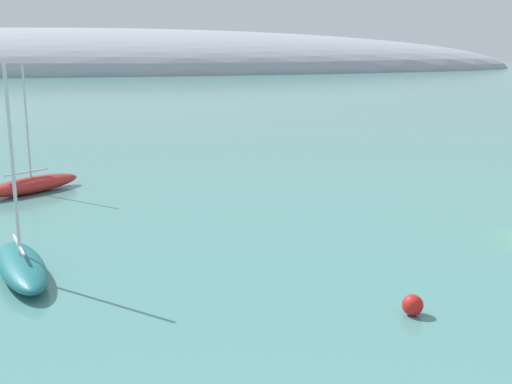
# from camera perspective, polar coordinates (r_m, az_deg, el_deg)

# --- Properties ---
(distant_ridge) EXTENTS (337.48, 87.76, 29.27)m
(distant_ridge) POSITION_cam_1_polar(r_m,az_deg,el_deg) (236.43, -16.42, 10.16)
(distant_ridge) COLOR #999EA8
(distant_ridge) RESTS_ON ground
(sailboat_teal_near_shore) EXTENTS (3.40, 6.85, 8.60)m
(sailboat_teal_near_shore) POSITION_cam_1_polar(r_m,az_deg,el_deg) (28.18, -19.98, -6.05)
(sailboat_teal_near_shore) COLOR #1E6B70
(sailboat_teal_near_shore) RESTS_ON water
(sailboat_red_mid_mooring) EXTENTS (6.34, 5.65, 8.11)m
(sailboat_red_mid_mooring) POSITION_cam_1_polar(r_m,az_deg,el_deg) (43.72, -19.16, 0.65)
(sailboat_red_mid_mooring) COLOR red
(sailboat_red_mid_mooring) RESTS_ON water
(mooring_buoy_red) EXTENTS (0.75, 0.75, 0.75)m
(mooring_buoy_red) POSITION_cam_1_polar(r_m,az_deg,el_deg) (23.69, 13.62, -9.64)
(mooring_buoy_red) COLOR red
(mooring_buoy_red) RESTS_ON water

